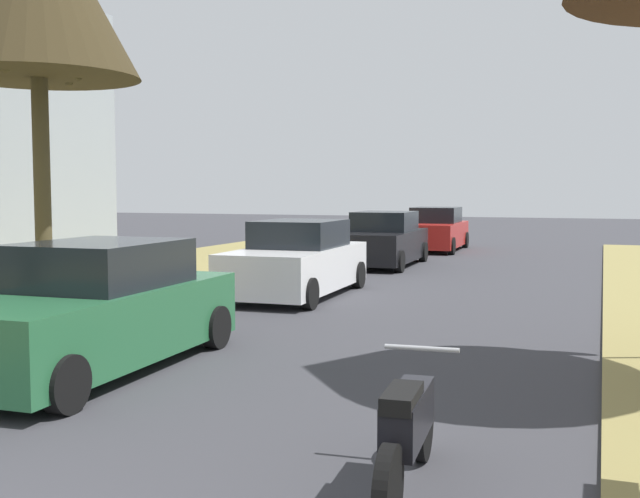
# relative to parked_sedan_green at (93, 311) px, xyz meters

# --- Properties ---
(parked_sedan_green) EXTENTS (2.06, 4.45, 1.57)m
(parked_sedan_green) POSITION_rel_parked_sedan_green_xyz_m (0.00, 0.00, 0.00)
(parked_sedan_green) COLOR #28663D
(parked_sedan_green) RESTS_ON ground
(parked_sedan_white) EXTENTS (2.06, 4.45, 1.57)m
(parked_sedan_white) POSITION_rel_parked_sedan_green_xyz_m (-0.11, 6.94, 0.00)
(parked_sedan_white) COLOR white
(parked_sedan_white) RESTS_ON ground
(parked_sedan_black) EXTENTS (2.06, 4.45, 1.57)m
(parked_sedan_black) POSITION_rel_parked_sedan_green_xyz_m (-0.14, 13.66, 0.00)
(parked_sedan_black) COLOR black
(parked_sedan_black) RESTS_ON ground
(parked_sedan_red) EXTENTS (2.06, 4.45, 1.57)m
(parked_sedan_red) POSITION_rel_parked_sedan_green_xyz_m (0.12, 19.71, 0.00)
(parked_sedan_red) COLOR red
(parked_sedan_red) RESTS_ON ground
(parked_motorcycle) EXTENTS (0.60, 2.05, 0.97)m
(parked_motorcycle) POSITION_rel_parked_sedan_green_xyz_m (4.57, -2.43, -0.24)
(parked_motorcycle) COLOR black
(parked_motorcycle) RESTS_ON ground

